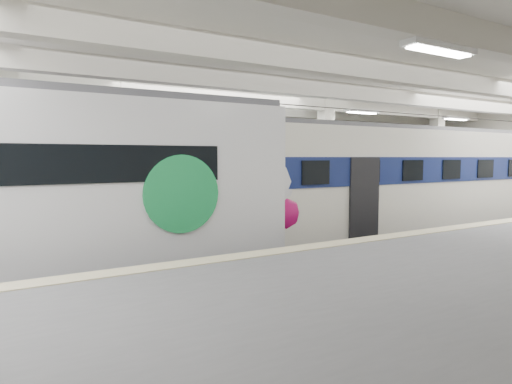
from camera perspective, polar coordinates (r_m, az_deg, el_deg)
station_hall at (r=11.09m, az=4.94°, el=5.32°), size 36.00×24.00×5.75m
modern_emu at (r=10.88m, az=-24.48°, el=-0.18°), size 14.44×2.98×4.63m
older_rer at (r=16.43m, az=18.50°, el=1.23°), size 12.60×2.78×4.19m
far_train at (r=16.69m, az=-18.09°, el=1.39°), size 13.48×2.92×4.31m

